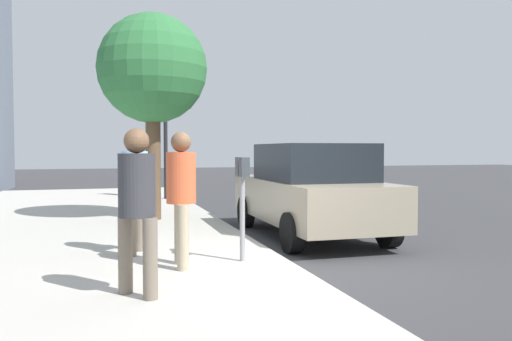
{
  "coord_description": "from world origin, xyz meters",
  "views": [
    {
      "loc": [
        -6.54,
        2.41,
        1.66
      ],
      "look_at": [
        0.38,
        0.34,
        1.36
      ],
      "focal_mm": 35.65,
      "sensor_mm": 36.0,
      "label": 1
    }
  ],
  "objects": [
    {
      "name": "parking_meter",
      "position": [
        0.06,
        0.62,
        1.17
      ],
      "size": [
        0.36,
        0.12,
        1.41
      ],
      "color": "gray",
      "rests_on": "sidewalk_slab"
    },
    {
      "name": "parking_officer",
      "position": [
        0.99,
        1.99,
        1.18
      ],
      "size": [
        0.5,
        0.38,
        1.75
      ],
      "rotation": [
        0.0,
        0.0,
        -1.94
      ],
      "color": "#726656",
      "rests_on": "sidewalk_slab"
    },
    {
      "name": "sidewalk_slab",
      "position": [
        0.0,
        3.0,
        0.07
      ],
      "size": [
        28.0,
        6.0,
        0.15
      ],
      "primitive_type": "cube",
      "color": "#B7B2A8",
      "rests_on": "ground_plane"
    },
    {
      "name": "pedestrian_at_meter",
      "position": [
        -0.05,
        1.47,
        1.17
      ],
      "size": [
        0.53,
        0.38,
        1.74
      ],
      "rotation": [
        0.0,
        0.0,
        -1.61
      ],
      "color": "tan",
      "rests_on": "sidewalk_slab"
    },
    {
      "name": "pedestrian_bystander",
      "position": [
        -1.23,
        2.09,
        1.16
      ],
      "size": [
        0.45,
        0.38,
        1.73
      ],
      "rotation": [
        0.0,
        0.0,
        -0.91
      ],
      "color": "#726656",
      "rests_on": "sidewalk_slab"
    },
    {
      "name": "parked_sedan_near",
      "position": [
        2.4,
        -1.35,
        0.89
      ],
      "size": [
        4.42,
        2.0,
        1.77
      ],
      "color": "gray",
      "rests_on": "ground_plane"
    },
    {
      "name": "ground_plane",
      "position": [
        0.0,
        0.0,
        0.0
      ],
      "size": [
        80.0,
        80.0,
        0.0
      ],
      "primitive_type": "plane",
      "color": "#38383A",
      "rests_on": "ground"
    },
    {
      "name": "street_tree",
      "position": [
        4.6,
        1.39,
        3.36
      ],
      "size": [
        2.34,
        2.34,
        4.42
      ],
      "color": "brown",
      "rests_on": "sidewalk_slab"
    },
    {
      "name": "traffic_signal",
      "position": [
        9.2,
        0.49,
        2.58
      ],
      "size": [
        0.24,
        0.44,
        3.6
      ],
      "color": "black",
      "rests_on": "sidewalk_slab"
    }
  ]
}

